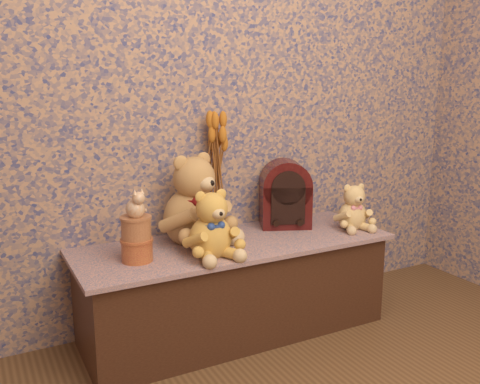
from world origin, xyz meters
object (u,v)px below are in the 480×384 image
object	(u,v)px
cathedral_radio	(285,193)
ceramic_vase	(214,214)
biscuit_tin_lower	(137,250)
teddy_medium	(210,221)
teddy_small	(353,204)
cat_figurine	(135,202)
teddy_large	(191,195)

from	to	relation	value
cathedral_radio	ceramic_vase	bearing A→B (deg)	-166.63
ceramic_vase	biscuit_tin_lower	distance (m)	0.50
teddy_medium	teddy_small	bearing A→B (deg)	0.48
teddy_small	cat_figurine	size ratio (longest dim) A/B	1.99
biscuit_tin_lower	cat_figurine	distance (m)	0.20
teddy_medium	biscuit_tin_lower	bearing A→B (deg)	161.47
biscuit_tin_lower	cat_figurine	size ratio (longest dim) A/B	1.03
teddy_small	cat_figurine	bearing A→B (deg)	-171.00
teddy_medium	teddy_small	world-z (taller)	teddy_medium
teddy_medium	cat_figurine	size ratio (longest dim) A/B	2.50
teddy_medium	cathedral_radio	distance (m)	0.57
cathedral_radio	teddy_medium	bearing A→B (deg)	-132.21
teddy_large	biscuit_tin_lower	world-z (taller)	teddy_large
teddy_large	teddy_medium	xyz separation A→B (m)	(-0.01, -0.22, -0.06)
teddy_large	ceramic_vase	world-z (taller)	teddy_large
teddy_large	cat_figurine	size ratio (longest dim) A/B	3.56
teddy_small	cat_figurine	world-z (taller)	cat_figurine
teddy_medium	cathedral_radio	xyz separation A→B (m)	(0.52, 0.24, 0.02)
teddy_medium	cat_figurine	bearing A→B (deg)	161.47
teddy_large	cathedral_radio	size ratio (longest dim) A/B	1.30
cathedral_radio	biscuit_tin_lower	size ratio (longest dim) A/B	2.66
cathedral_radio	cat_figurine	distance (m)	0.83
teddy_large	cat_figurine	world-z (taller)	teddy_large
teddy_small	cat_figurine	distance (m)	1.09
teddy_small	biscuit_tin_lower	world-z (taller)	teddy_small
teddy_medium	ceramic_vase	bearing A→B (deg)	59.46
teddy_large	biscuit_tin_lower	xyz separation A→B (m)	(-0.30, -0.14, -0.17)
ceramic_vase	cat_figurine	bearing A→B (deg)	-153.87
biscuit_tin_lower	ceramic_vase	bearing A→B (deg)	26.13
teddy_large	cat_figurine	bearing A→B (deg)	-175.72
cathedral_radio	biscuit_tin_lower	xyz separation A→B (m)	(-0.81, -0.16, -0.12)
ceramic_vase	teddy_medium	bearing A→B (deg)	-117.56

